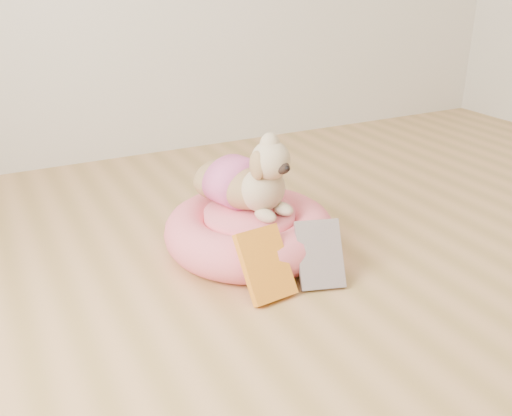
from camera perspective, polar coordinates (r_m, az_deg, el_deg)
name	(u,v)px	position (r m, az deg, el deg)	size (l,w,h in m)	color
pet_bed	(250,231)	(2.05, -0.64, -2.32)	(0.61, 0.61, 0.16)	#EB5C79
dog	(246,167)	(1.99, -0.97, 4.13)	(0.28, 0.41, 0.30)	olive
book_yellow	(265,264)	(1.77, 0.95, -5.66)	(0.15, 0.03, 0.23)	yellow
book_white	(320,254)	(1.85, 6.41, -4.63)	(0.15, 0.02, 0.22)	silver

